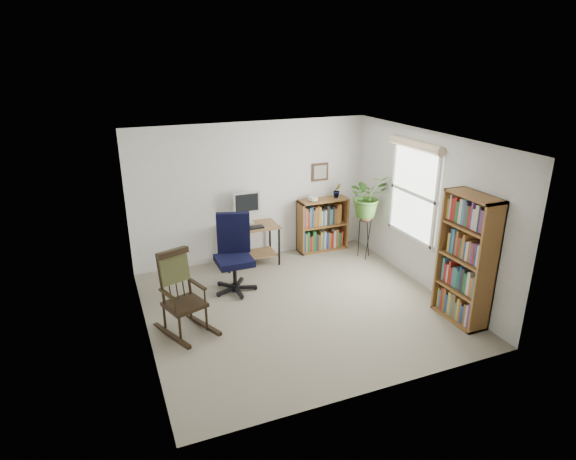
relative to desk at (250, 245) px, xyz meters
name	(u,v)px	position (x,y,z in m)	size (l,w,h in m)	color
floor	(298,307)	(0.17, -1.70, -0.35)	(4.20, 4.00, 0.00)	gray
ceiling	(300,141)	(0.17, -1.70, 2.05)	(4.20, 4.00, 0.00)	white
wall_back	(253,192)	(0.17, 0.30, 0.85)	(4.20, 0.00, 2.40)	silver
wall_front	(379,293)	(0.17, -3.70, 0.85)	(4.20, 0.00, 2.40)	silver
wall_left	(139,252)	(-1.93, -1.70, 0.85)	(0.00, 4.00, 2.40)	silver
wall_right	(426,211)	(2.27, -1.70, 0.85)	(0.00, 4.00, 2.40)	silver
window	(413,193)	(2.23, -1.40, 1.05)	(0.12, 1.20, 1.50)	white
desk	(250,245)	(0.00, 0.00, 0.00)	(0.97, 0.53, 0.70)	brown
monitor	(247,208)	(0.00, 0.14, 0.63)	(0.46, 0.16, 0.56)	silver
keyboard	(252,228)	(0.00, -0.12, 0.36)	(0.40, 0.15, 0.03)	black
office_chair	(234,255)	(-0.53, -0.87, 0.26)	(0.66, 0.66, 1.21)	black
rocking_chair	(184,294)	(-1.45, -1.75, 0.21)	(0.58, 0.97, 1.12)	black
low_bookshelf	(323,225)	(1.44, 0.12, 0.14)	(0.92, 0.31, 0.97)	brown
tall_bookshelf	(466,259)	(2.09, -2.83, 0.54)	(0.33, 0.78, 1.78)	brown
plant_stand	(365,236)	(1.97, -0.50, 0.07)	(0.23, 0.23, 0.83)	black
spider_plant	(369,176)	(1.97, -0.50, 1.15)	(1.69, 1.88, 1.46)	#376222
potted_plant_small	(337,195)	(1.72, 0.13, 0.68)	(0.13, 0.24, 0.11)	#376222
framed_picture	(320,172)	(1.44, 0.27, 1.09)	(0.32, 0.04, 0.32)	black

